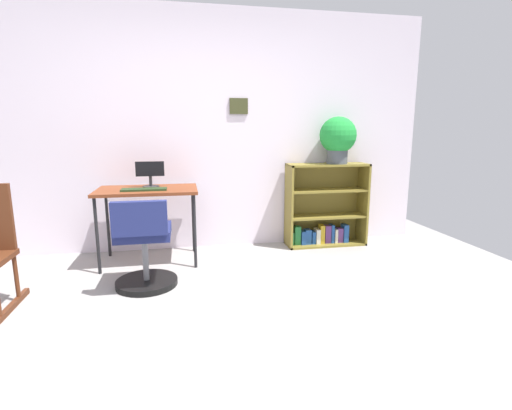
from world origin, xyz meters
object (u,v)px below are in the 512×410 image
Objects in this scene: monitor at (150,174)px; keyboard at (144,189)px; desk at (148,195)px; office_chair at (144,249)px; bookshelf_low at (324,209)px; potted_plant_on_shelf at (338,137)px.

keyboard is at bearing -102.78° from monitor.
desk is 1.23× the size of office_chair.
bookshelf_low reaches higher than desk.
keyboard is at bearing -99.57° from desk.
potted_plant_on_shelf is (2.07, 0.32, 0.47)m from keyboard.
keyboard is 0.45× the size of bookshelf_low.
potted_plant_on_shelf is (0.11, -0.06, 0.82)m from bookshelf_low.
potted_plant_on_shelf is (2.05, 0.21, 0.55)m from desk.
potted_plant_on_shelf reaches higher than office_chair.
keyboard is 0.81× the size of potted_plant_on_shelf.
bookshelf_low reaches higher than keyboard.
keyboard is at bearing -169.19° from bookshelf_low.
bookshelf_low is 1.81× the size of potted_plant_on_shelf.
office_chair is 2.39m from potted_plant_on_shelf.
office_chair reaches higher than desk.
monitor is 0.36× the size of office_chair.
desk is 1.98m from bookshelf_low.
potted_plant_on_shelf is at bearing 8.67° from keyboard.
office_chair is 1.51× the size of potted_plant_on_shelf.
desk is 1.85× the size of potted_plant_on_shelf.
monitor reaches higher than office_chair.
monitor is at bearing 77.22° from keyboard.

